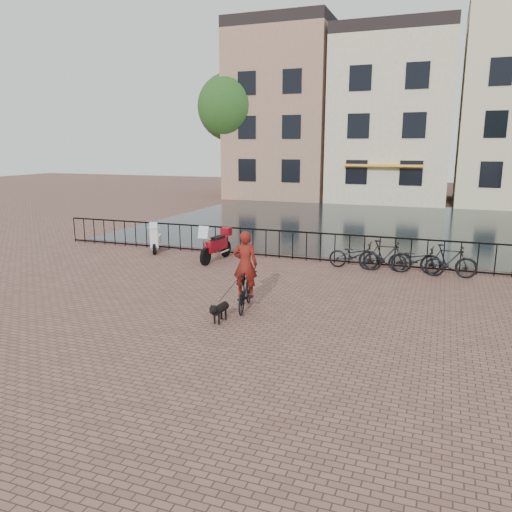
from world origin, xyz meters
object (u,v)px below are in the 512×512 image
(cyclist, at_px, (245,275))
(motorcycle, at_px, (216,241))
(dog, at_px, (220,311))
(scooter, at_px, (156,235))

(cyclist, relative_size, motorcycle, 1.17)
(dog, height_order, scooter, scooter)
(dog, bearing_deg, scooter, 134.56)
(scooter, bearing_deg, motorcycle, -36.54)
(motorcycle, bearing_deg, scooter, 171.46)
(cyclist, distance_m, dog, 1.23)
(cyclist, xyz_separation_m, scooter, (-5.71, 5.15, -0.25))
(dog, bearing_deg, motorcycle, 118.89)
(motorcycle, bearing_deg, dog, -60.38)
(dog, relative_size, scooter, 0.55)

